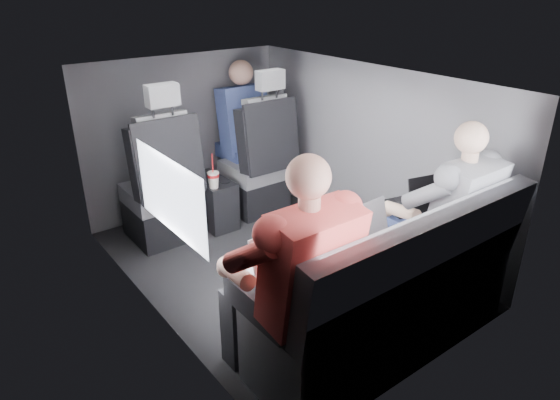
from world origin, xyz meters
TOP-DOWN VIEW (x-y plane):
  - floor at (0.00, 0.00)m, footprint 2.60×2.60m
  - ceiling at (0.00, 0.00)m, footprint 2.60×2.60m
  - panel_left at (-0.90, 0.00)m, footprint 0.02×2.60m
  - panel_right at (0.90, 0.00)m, footprint 0.02×2.60m
  - panel_front at (0.00, 1.30)m, footprint 1.80×0.02m
  - panel_back at (0.00, -1.30)m, footprint 1.80×0.02m
  - side_window at (-0.88, -0.30)m, footprint 0.02×0.75m
  - seatbelt at (0.45, 0.67)m, footprint 0.35×0.11m
  - front_seat_left at (-0.45, 0.84)m, footprint 0.52×0.58m
  - front_seat_right at (0.45, 0.84)m, footprint 0.52×0.58m
  - center_console at (0.00, 0.88)m, footprint 0.24×0.48m
  - rear_bench at (0.00, -1.06)m, footprint 1.60×0.57m
  - soda_cup at (-0.07, 0.71)m, footprint 0.09×0.09m
  - laptop_white at (-0.58, -0.74)m, footprint 0.34×0.32m
  - laptop_silver at (-0.03, -0.78)m, footprint 0.34×0.31m
  - laptop_black at (0.57, -0.75)m, footprint 0.40×0.39m
  - passenger_rear_left at (-0.61, -0.97)m, footprint 0.54×0.65m
  - passenger_rear_right at (0.52, -0.97)m, footprint 0.50×0.62m
  - passenger_front_right at (0.47, 1.10)m, footprint 0.41×0.41m

SIDE VIEW (x-z plane):
  - floor at x=0.00m, z-range 0.00..0.00m
  - center_console at x=0.00m, z-range 0.00..0.41m
  - rear_bench at x=0.00m, z-range -0.15..0.77m
  - front_seat_left at x=-0.45m, z-range -0.23..1.03m
  - front_seat_right at x=0.45m, z-range -0.23..1.03m
  - soda_cup at x=-0.07m, z-range 0.33..0.61m
  - passenger_rear_right at x=0.52m, z-range 0.02..1.24m
  - laptop_silver at x=-0.03m, z-range 0.51..0.75m
  - laptop_white at x=-0.58m, z-range 0.51..0.76m
  - laptop_black at x=0.57m, z-range 0.51..0.76m
  - passenger_rear_left at x=-0.61m, z-range 0.01..1.29m
  - panel_left at x=-0.90m, z-range 0.00..1.35m
  - panel_right at x=0.90m, z-range 0.00..1.35m
  - panel_front at x=0.00m, z-range 0.00..1.35m
  - panel_back at x=0.00m, z-range 0.00..1.35m
  - passenger_front_right at x=0.47m, z-range 0.33..1.19m
  - seatbelt at x=0.45m, z-range 0.50..1.10m
  - side_window at x=-0.88m, z-range 0.69..1.11m
  - ceiling at x=0.00m, z-range 1.35..1.35m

